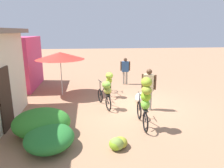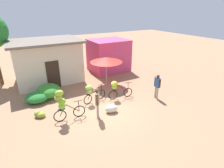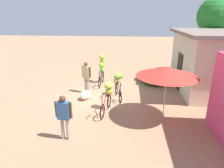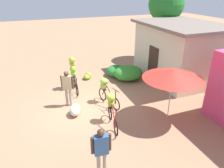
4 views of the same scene
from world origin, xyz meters
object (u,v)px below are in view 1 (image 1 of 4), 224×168
Objects in this scene: shop_pink at (10,63)px; bicycle_leftmost at (145,99)px; produce_sack at (140,98)px; bicycle_center_loaded at (110,81)px; person_vendor at (125,68)px; market_umbrella at (60,56)px; bicycle_near_pile at (106,91)px; banana_pile_on_ground at (118,143)px; person_bystander at (149,85)px.

shop_pink reaches higher than bicycle_leftmost.
bicycle_leftmost is 2.66m from produce_sack.
shop_pink is 1.96× the size of bicycle_center_loaded.
bicycle_center_loaded is at bearing -113.77° from shop_pink.
market_umbrella is at bearing 116.78° from person_vendor.
bicycle_center_loaded is (1.60, -0.31, 0.01)m from bicycle_near_pile.
person_bystander is (2.68, -1.59, 0.88)m from banana_pile_on_ground.
bicycle_leftmost is (-4.08, -3.06, -0.92)m from market_umbrella.
produce_sack is at bearing -11.27° from bicycle_leftmost.
market_umbrella is at bearing 36.88° from bicycle_leftmost.
market_umbrella reaches higher than banana_pile_on_ground.
market_umbrella reaches higher than bicycle_center_loaded.
banana_pile_on_ground is 0.41× the size of person_bystander.
person_vendor reaches higher than produce_sack.
market_umbrella is 1.42× the size of bicycle_center_loaded.
bicycle_center_loaded is (-2.33, -5.29, -0.65)m from shop_pink.
market_umbrella reaches higher than bicycle_leftmost.
bicycle_near_pile is 1.00× the size of bicycle_center_loaded.
bicycle_center_loaded is 1.73m from produce_sack.
bicycle_center_loaded is at bearing 48.93° from produce_sack.
banana_pile_on_ground is at bearing 157.15° from produce_sack.
bicycle_leftmost reaches higher than bicycle_near_pile.
banana_pile_on_ground is (-3.04, -0.06, -0.58)m from bicycle_near_pile.
person_bystander is (-2.47, -3.65, -0.92)m from market_umbrella.
bicycle_near_pile is at bearing 108.21° from produce_sack.
shop_pink is 5.81m from bicycle_center_loaded.
bicycle_center_loaded is 0.97× the size of person_bystander.
market_umbrella is at bearing 65.84° from produce_sack.
person_bystander is (-1.96, -1.34, 0.28)m from bicycle_center_loaded.
market_umbrella is 1.42× the size of bicycle_near_pile.
shop_pink is 1.38× the size of market_umbrella.
market_umbrella is 4.02m from person_vendor.
person_bystander is at bearing -122.91° from shop_pink.
bicycle_center_loaded is 2.35× the size of banana_pile_on_ground.
banana_pile_on_ground is at bearing 176.89° from bicycle_center_loaded.
bicycle_center_loaded is 2.39m from person_bystander.
bicycle_leftmost reaches higher than person_bystander.
person_vendor is (1.76, -3.48, -0.99)m from market_umbrella.
banana_pile_on_ground is 3.86m from produce_sack.
produce_sack is (-3.41, -6.53, -1.18)m from shop_pink.
bicycle_near_pile is (-2.11, -2.00, -1.22)m from market_umbrella.
market_umbrella is 3.15m from bicycle_near_pile.
person_vendor is at bearing -27.26° from bicycle_center_loaded.
bicycle_near_pile is 1.04× the size of person_vendor.
bicycle_near_pile is at bearing 77.63° from person_bystander.
bicycle_leftmost is at bearing -43.13° from banana_pile_on_ground.
market_umbrella is 3.32× the size of produce_sack.
banana_pile_on_ground is at bearing -158.23° from market_umbrella.
shop_pink reaches higher than market_umbrella.
person_bystander is (-4.29, -6.63, -0.36)m from shop_pink.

